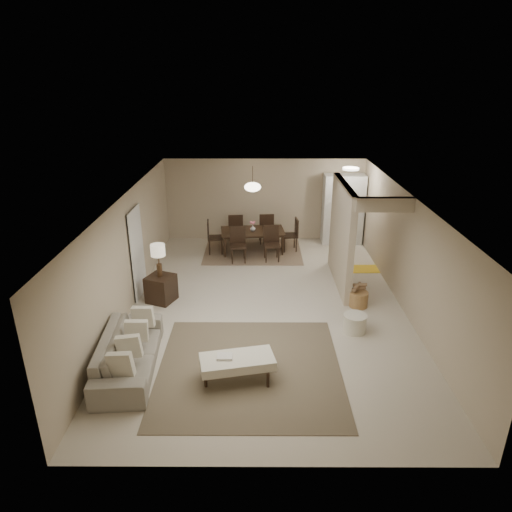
{
  "coord_description": "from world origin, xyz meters",
  "views": [
    {
      "loc": [
        -0.2,
        -9.06,
        4.86
      ],
      "look_at": [
        -0.24,
        0.39,
        1.05
      ],
      "focal_mm": 32.0,
      "sensor_mm": 36.0,
      "label": 1
    }
  ],
  "objects_px": {
    "sofa": "(129,353)",
    "round_pouf": "(355,323)",
    "dining_table": "(253,241)",
    "pantry_cabinet": "(343,209)",
    "ottoman_bench": "(237,362)",
    "wicker_basket": "(359,299)",
    "side_table": "(161,289)"
  },
  "relations": [
    {
      "from": "pantry_cabinet",
      "to": "wicker_basket",
      "type": "relative_size",
      "value": 5.14
    },
    {
      "from": "side_table",
      "to": "wicker_basket",
      "type": "distance_m",
      "value": 4.46
    },
    {
      "from": "pantry_cabinet",
      "to": "round_pouf",
      "type": "bearing_deg",
      "value": -96.59
    },
    {
      "from": "sofa",
      "to": "dining_table",
      "type": "bearing_deg",
      "value": -24.54
    },
    {
      "from": "pantry_cabinet",
      "to": "side_table",
      "type": "xyz_separation_m",
      "value": [
        -4.75,
        -3.9,
        -0.74
      ]
    },
    {
      "from": "sofa",
      "to": "round_pouf",
      "type": "height_order",
      "value": "sofa"
    },
    {
      "from": "pantry_cabinet",
      "to": "dining_table",
      "type": "xyz_separation_m",
      "value": [
        -2.7,
        -0.8,
        -0.73
      ]
    },
    {
      "from": "side_table",
      "to": "dining_table",
      "type": "xyz_separation_m",
      "value": [
        2.05,
        3.1,
        0.01
      ]
    },
    {
      "from": "round_pouf",
      "to": "dining_table",
      "type": "relative_size",
      "value": 0.26
    },
    {
      "from": "sofa",
      "to": "side_table",
      "type": "bearing_deg",
      "value": -5.38
    },
    {
      "from": "ottoman_bench",
      "to": "dining_table",
      "type": "distance_m",
      "value": 5.99
    },
    {
      "from": "ottoman_bench",
      "to": "dining_table",
      "type": "relative_size",
      "value": 0.73
    },
    {
      "from": "wicker_basket",
      "to": "dining_table",
      "type": "distance_m",
      "value": 4.12
    },
    {
      "from": "ottoman_bench",
      "to": "side_table",
      "type": "bearing_deg",
      "value": 110.84
    },
    {
      "from": "sofa",
      "to": "dining_table",
      "type": "height_order",
      "value": "sofa"
    },
    {
      "from": "sofa",
      "to": "wicker_basket",
      "type": "bearing_deg",
      "value": -66.75
    },
    {
      "from": "pantry_cabinet",
      "to": "ottoman_bench",
      "type": "xyz_separation_m",
      "value": [
        -2.9,
        -6.79,
        -0.69
      ]
    },
    {
      "from": "ottoman_bench",
      "to": "side_table",
      "type": "xyz_separation_m",
      "value": [
        -1.85,
        2.89,
        -0.05
      ]
    },
    {
      "from": "dining_table",
      "to": "side_table",
      "type": "bearing_deg",
      "value": -129.03
    },
    {
      "from": "ottoman_bench",
      "to": "round_pouf",
      "type": "xyz_separation_m",
      "value": [
        2.29,
        1.57,
        -0.17
      ]
    },
    {
      "from": "side_table",
      "to": "wicker_basket",
      "type": "height_order",
      "value": "side_table"
    },
    {
      "from": "sofa",
      "to": "ottoman_bench",
      "type": "bearing_deg",
      "value": -103.23
    },
    {
      "from": "side_table",
      "to": "wicker_basket",
      "type": "xyz_separation_m",
      "value": [
        4.45,
        -0.25,
        -0.13
      ]
    },
    {
      "from": "pantry_cabinet",
      "to": "side_table",
      "type": "bearing_deg",
      "value": -140.61
    },
    {
      "from": "ottoman_bench",
      "to": "round_pouf",
      "type": "relative_size",
      "value": 2.81
    },
    {
      "from": "pantry_cabinet",
      "to": "round_pouf",
      "type": "xyz_separation_m",
      "value": [
        -0.6,
        -5.22,
        -0.87
      ]
    },
    {
      "from": "sofa",
      "to": "dining_table",
      "type": "distance_m",
      "value": 6.07
    },
    {
      "from": "wicker_basket",
      "to": "ottoman_bench",
      "type": "bearing_deg",
      "value": -134.46
    },
    {
      "from": "ottoman_bench",
      "to": "round_pouf",
      "type": "height_order",
      "value": "ottoman_bench"
    },
    {
      "from": "pantry_cabinet",
      "to": "sofa",
      "type": "xyz_separation_m",
      "value": [
        -4.8,
        -6.49,
        -0.72
      ]
    },
    {
      "from": "wicker_basket",
      "to": "dining_table",
      "type": "xyz_separation_m",
      "value": [
        -2.4,
        3.35,
        0.14
      ]
    },
    {
      "from": "pantry_cabinet",
      "to": "sofa",
      "type": "height_order",
      "value": "pantry_cabinet"
    }
  ]
}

